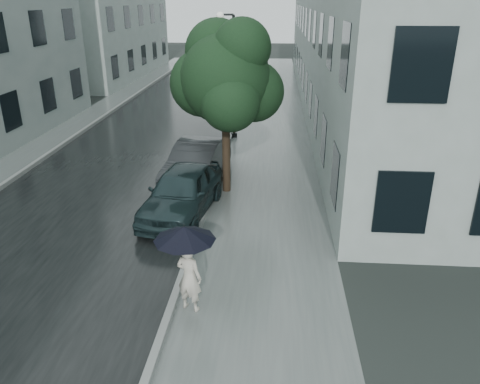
# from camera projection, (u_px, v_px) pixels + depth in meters

# --- Properties ---
(ground) EXTENTS (120.00, 120.00, 0.00)m
(ground) POSITION_uv_depth(u_px,v_px,m) (251.00, 294.00, 9.97)
(ground) COLOR black
(ground) RESTS_ON ground
(sidewalk) EXTENTS (3.50, 60.00, 0.01)m
(sidewalk) POSITION_uv_depth(u_px,v_px,m) (271.00, 139.00, 21.00)
(sidewalk) COLOR slate
(sidewalk) RESTS_ON ground
(kerb_near) EXTENTS (0.15, 60.00, 0.15)m
(kerb_near) POSITION_uv_depth(u_px,v_px,m) (230.00, 136.00, 21.10)
(kerb_near) COLOR slate
(kerb_near) RESTS_ON ground
(asphalt_road) EXTENTS (6.85, 60.00, 0.00)m
(asphalt_road) POSITION_uv_depth(u_px,v_px,m) (154.00, 136.00, 21.37)
(asphalt_road) COLOR black
(asphalt_road) RESTS_ON ground
(kerb_far) EXTENTS (0.15, 60.00, 0.15)m
(kerb_far) POSITION_uv_depth(u_px,v_px,m) (80.00, 133.00, 21.59)
(kerb_far) COLOR slate
(kerb_far) RESTS_ON ground
(sidewalk_far) EXTENTS (1.70, 60.00, 0.01)m
(sidewalk_far) POSITION_uv_depth(u_px,v_px,m) (61.00, 134.00, 21.68)
(sidewalk_far) COLOR #4C5451
(sidewalk_far) RESTS_ON ground
(building_near) EXTENTS (7.02, 36.00, 9.00)m
(building_near) POSITION_uv_depth(u_px,v_px,m) (369.00, 24.00, 25.82)
(building_near) COLOR #94A19D
(building_near) RESTS_ON ground
(building_far_b) EXTENTS (7.02, 18.00, 8.00)m
(building_far_b) POSITION_uv_depth(u_px,v_px,m) (98.00, 23.00, 37.01)
(building_far_b) COLOR #94A19D
(building_far_b) RESTS_ON ground
(pedestrian) EXTENTS (0.62, 0.51, 1.46)m
(pedestrian) POSITION_uv_depth(u_px,v_px,m) (189.00, 277.00, 9.23)
(pedestrian) COLOR beige
(pedestrian) RESTS_ON sidewalk
(umbrella) EXTENTS (1.36, 1.36, 0.99)m
(umbrella) POSITION_uv_depth(u_px,v_px,m) (185.00, 233.00, 8.82)
(umbrella) COLOR black
(umbrella) RESTS_ON ground
(street_tree) EXTENTS (3.55, 3.23, 5.38)m
(street_tree) POSITION_uv_depth(u_px,v_px,m) (226.00, 77.00, 14.05)
(street_tree) COLOR #332619
(street_tree) RESTS_ON ground
(lamp_post) EXTENTS (0.84, 0.40, 5.32)m
(lamp_post) POSITION_uv_depth(u_px,v_px,m) (230.00, 69.00, 20.04)
(lamp_post) COLOR black
(lamp_post) RESTS_ON ground
(car_near) EXTENTS (2.19, 4.27, 1.39)m
(car_near) POSITION_uv_depth(u_px,v_px,m) (182.00, 191.00, 13.45)
(car_near) COLOR #1B2C2E
(car_near) RESTS_ON ground
(car_far) EXTENTS (1.98, 4.31, 1.37)m
(car_far) POSITION_uv_depth(u_px,v_px,m) (197.00, 162.00, 15.87)
(car_far) COLOR #222527
(car_far) RESTS_ON ground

